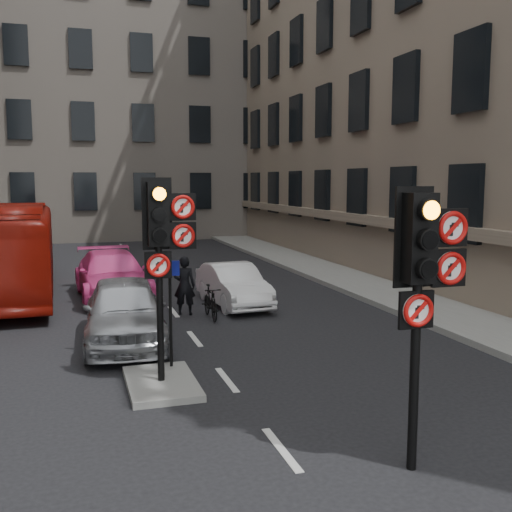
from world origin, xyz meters
TOP-DOWN VIEW (x-y plane):
  - pavement_right at (7.20, 12.00)m, footprint 3.00×50.00m
  - centre_island at (-1.20, 5.00)m, footprint 1.20×2.00m
  - building_far at (0.00, 38.00)m, footprint 30.00×14.00m
  - signal_near at (1.49, 0.99)m, footprint 0.91×0.40m
  - signal_far at (-1.11, 4.99)m, footprint 0.91×0.40m
  - car_silver at (-1.56, 8.11)m, footprint 2.01×4.46m
  - car_white at (1.83, 11.38)m, footprint 1.53×3.77m
  - car_pink at (-1.49, 13.46)m, footprint 2.31×5.10m
  - bus_red at (-4.50, 15.17)m, footprint 2.68×10.40m
  - motorcycle at (0.81, 9.89)m, footprint 0.43×1.48m
  - motorcyclist at (0.24, 10.56)m, footprint 0.68×0.55m
  - info_sign at (-0.90, 5.73)m, footprint 0.35×0.10m

SIDE VIEW (x-z plane):
  - centre_island at x=-1.20m, z-range 0.00..0.12m
  - pavement_right at x=7.20m, z-range 0.00..0.16m
  - motorcycle at x=0.81m, z-range 0.00..0.89m
  - car_white at x=1.83m, z-range 0.00..1.22m
  - car_pink at x=-1.49m, z-range 0.00..1.45m
  - car_silver at x=-1.56m, z-range 0.00..1.49m
  - motorcyclist at x=0.24m, z-range 0.00..1.62m
  - info_sign at x=-0.90m, z-range 0.42..2.45m
  - bus_red at x=-4.50m, z-range 0.00..2.88m
  - signal_near at x=1.49m, z-range 0.79..4.37m
  - signal_far at x=-1.11m, z-range 0.91..4.49m
  - building_far at x=0.00m, z-range 0.00..20.00m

